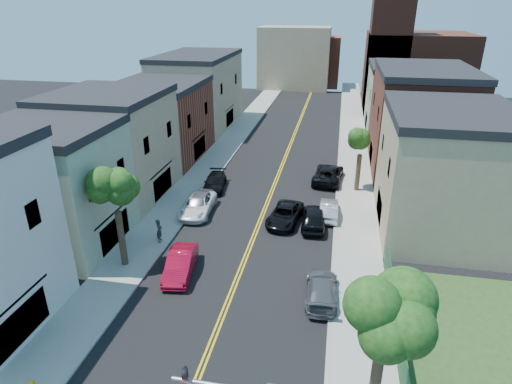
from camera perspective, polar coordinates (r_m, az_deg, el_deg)
The scene contains 29 objects.
sidewalk_left at distance 53.58m, azimuth -4.36°, elevation 5.70°, with size 3.20×100.00×0.15m, color gray.
sidewalk_right at distance 51.87m, azimuth 12.81°, elevation 4.55°, with size 3.20×100.00×0.15m, color gray.
curb_left at distance 53.16m, azimuth -2.52°, elevation 5.60°, with size 0.30×100.00×0.15m, color gray.
curb_right at distance 51.82m, azimuth 10.88°, elevation 4.70°, with size 0.30×100.00×0.15m, color gray.
bldg_left_palegrn at distance 34.23m, azimuth -25.22°, elevation 0.17°, with size 9.00×8.00×8.50m, color gray.
bldg_left_tan_near at distance 41.21m, azimuth -18.30°, elevation 5.42°, with size 9.00×10.00×9.00m, color #998466.
bldg_left_brick at distance 50.81m, azimuth -12.42°, elevation 8.83°, with size 9.00×12.00×8.00m, color brown.
bldg_left_tan_far at distance 63.42m, azimuth -7.56°, elevation 12.78°, with size 9.00×16.00×9.50m, color #998466.
bldg_right_tan at distance 36.22m, azimuth 23.48°, elevation 2.15°, with size 9.00×12.00×9.00m, color #998466.
bldg_right_brick at distance 49.22m, azimuth 20.54°, elevation 8.60°, with size 9.00×14.00×10.00m, color brown.
bldg_right_palegrn at distance 62.89m, azimuth 18.65°, elevation 11.21°, with size 9.00×12.00×8.50m, color gray.
church at distance 77.48m, azimuth 19.47°, elevation 15.54°, with size 16.20×14.20×22.60m.
backdrop_left at distance 92.23m, azimuth 5.04°, elevation 17.08°, with size 14.00×8.00×12.00m, color #998466.
backdrop_center at distance 95.98m, azimuth 7.77°, elevation 16.62°, with size 10.00×8.00×10.00m, color brown.
fence_right at distance 24.54m, azimuth 18.00°, elevation -16.95°, with size 0.04×15.00×1.90m, color #143F1E.
tree_left_mid at distance 28.63m, azimuth -18.23°, elevation 1.96°, with size 5.20×5.20×9.29m.
tree_right_corner at distance 16.25m, azimuth 17.11°, elevation -12.53°, with size 5.80×5.80×10.35m.
tree_right_far at distance 40.65m, azimuth 13.77°, elevation 7.57°, with size 4.40×4.40×8.03m.
red_sedan at distance 29.45m, azimuth -9.88°, elevation -9.27°, with size 1.61×4.61×1.52m, color #B20B27.
white_pickup at distance 37.28m, azimuth -7.67°, elevation -1.72°, with size 2.42×5.25×1.46m, color white.
grey_car_left at distance 37.47m, azimuth -7.55°, elevation -1.44°, with size 1.91×4.74×1.61m, color #595A61.
black_car_left at distance 41.91m, azimuth -5.43°, elevation 1.28°, with size 1.89×4.66×1.35m, color black.
grey_car_right at distance 27.20m, azimuth 8.61°, elevation -12.50°, with size 1.89×4.65×1.35m, color #4F5056.
black_car_right at distance 35.07m, azimuth 7.60°, elevation -3.31°, with size 1.89×4.70×1.60m, color black.
silver_car_right at distance 36.80m, azimuth 9.53°, elevation -2.26°, with size 1.47×4.21×1.39m, color #B0B2B8.
dark_car_right_far at distance 44.07m, azimuth 9.45°, elevation 2.37°, with size 2.65×5.74×1.60m, color black.
black_suv_lane at distance 35.50m, azimuth 3.81°, elevation -2.98°, with size 2.29×4.97×1.38m, color black.
pedestrian_left at distance 33.08m, azimuth -12.57°, elevation -4.96°, with size 0.66×0.43×1.82m, color #292932.
pedestrian_right at distance 24.29m, azimuth 17.07°, elevation -17.64°, with size 0.82×0.64×1.68m, color #A82E19.
Camera 1 is at (5.70, -9.10, 16.66)m, focal length 30.49 mm.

